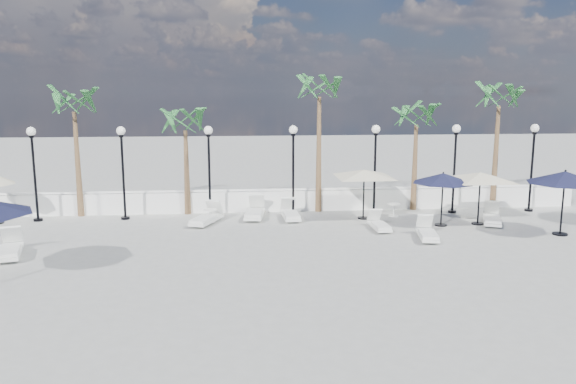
{
  "coord_description": "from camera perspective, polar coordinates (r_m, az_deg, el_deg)",
  "views": [
    {
      "loc": [
        -2.36,
        -16.73,
        5.24
      ],
      "look_at": [
        -0.45,
        3.93,
        1.5
      ],
      "focal_mm": 35.0,
      "sensor_mm": 36.0,
      "label": 1
    }
  ],
  "objects": [
    {
      "name": "lounger_2",
      "position": [
        22.67,
        -8.27,
        -2.59
      ],
      "size": [
        1.35,
        2.12,
        0.76
      ],
      "rotation": [
        0.0,
        0.0,
        -0.38
      ],
      "color": "silver",
      "rests_on": "ground"
    },
    {
      "name": "side_table_1",
      "position": [
        22.95,
        -7.91,
        -2.28
      ],
      "size": [
        0.53,
        0.53,
        0.52
      ],
      "color": "silver",
      "rests_on": "ground"
    },
    {
      "name": "lamppost_3",
      "position": [
        23.51,
        0.53,
        3.51
      ],
      "size": [
        0.36,
        0.36,
        3.84
      ],
      "color": "black",
      "rests_on": "ground"
    },
    {
      "name": "lounger_3",
      "position": [
        23.5,
        -3.39,
        -2.01
      ],
      "size": [
        0.97,
        2.2,
        0.8
      ],
      "rotation": [
        0.0,
        0.0,
        -0.13
      ],
      "color": "silver",
      "rests_on": "ground"
    },
    {
      "name": "palm_1",
      "position": [
        24.17,
        -10.4,
        6.53
      ],
      "size": [
        2.6,
        2.6,
        4.7
      ],
      "color": "brown",
      "rests_on": "ground"
    },
    {
      "name": "lamppost_2",
      "position": [
        23.42,
        -8.03,
        3.38
      ],
      "size": [
        0.36,
        0.36,
        3.84
      ],
      "color": "black",
      "rests_on": "ground"
    },
    {
      "name": "parasol_cream_sq_a",
      "position": [
        23.25,
        7.75,
        2.23
      ],
      "size": [
        4.51,
        4.51,
        2.21
      ],
      "color": "black",
      "rests_on": "ground"
    },
    {
      "name": "side_table_2",
      "position": [
        24.21,
        10.7,
        -1.67
      ],
      "size": [
        0.56,
        0.56,
        0.54
      ],
      "color": "silver",
      "rests_on": "ground"
    },
    {
      "name": "lounger_7",
      "position": [
        23.87,
        20.02,
        -2.48
      ],
      "size": [
        1.33,
        2.06,
        0.74
      ],
      "rotation": [
        0.0,
        0.0,
        -0.39
      ],
      "color": "silver",
      "rests_on": "ground"
    },
    {
      "name": "lounger_5",
      "position": [
        20.78,
        13.96,
        -4.03
      ],
      "size": [
        0.92,
        1.93,
        0.7
      ],
      "rotation": [
        0.0,
        0.0,
        -0.18
      ],
      "color": "silver",
      "rests_on": "ground"
    },
    {
      "name": "balustrade",
      "position": [
        24.81,
        0.29,
        -0.87
      ],
      "size": [
        26.0,
        0.3,
        1.01
      ],
      "color": "white",
      "rests_on": "ground"
    },
    {
      "name": "lamppost_0",
      "position": [
        24.77,
        -24.45,
        2.93
      ],
      "size": [
        0.36,
        0.36,
        3.84
      ],
      "color": "black",
      "rests_on": "ground"
    },
    {
      "name": "lamppost_5",
      "position": [
        25.2,
        16.61,
        3.53
      ],
      "size": [
        0.36,
        0.36,
        3.84
      ],
      "color": "black",
      "rests_on": "ground"
    },
    {
      "name": "palm_4",
      "position": [
        26.67,
        20.65,
        8.47
      ],
      "size": [
        2.6,
        2.6,
        5.7
      ],
      "color": "brown",
      "rests_on": "ground"
    },
    {
      "name": "palm_0",
      "position": [
        24.95,
        -20.91,
        7.93
      ],
      "size": [
        2.6,
        2.6,
        5.5
      ],
      "color": "brown",
      "rests_on": "ground"
    },
    {
      "name": "lounger_4",
      "position": [
        23.26,
        0.24,
        -2.19
      ],
      "size": [
        0.71,
        1.96,
        0.72
      ],
      "rotation": [
        0.0,
        0.0,
        0.04
      ],
      "color": "silver",
      "rests_on": "ground"
    },
    {
      "name": "lounger_1",
      "position": [
        20.15,
        -26.42,
        -5.2
      ],
      "size": [
        1.16,
        2.13,
        0.76
      ],
      "rotation": [
        0.0,
        0.0,
        0.26
      ],
      "color": "silver",
      "rests_on": "ground"
    },
    {
      "name": "ground",
      "position": [
        17.69,
        2.65,
        -7.02
      ],
      "size": [
        100.0,
        100.0,
        0.0
      ],
      "primitive_type": "plane",
      "color": "gray",
      "rests_on": "ground"
    },
    {
      "name": "lounger_6",
      "position": [
        21.8,
        9.24,
        -3.26
      ],
      "size": [
        0.61,
        1.69,
        0.63
      ],
      "rotation": [
        0.0,
        0.0,
        0.04
      ],
      "color": "silver",
      "rests_on": "ground"
    },
    {
      "name": "parasol_cream_sq_b",
      "position": [
        23.31,
        18.98,
        1.86
      ],
      "size": [
        4.48,
        4.48,
        2.25
      ],
      "color": "black",
      "rests_on": "ground"
    },
    {
      "name": "lamppost_4",
      "position": [
        24.12,
        8.85,
        3.55
      ],
      "size": [
        0.36,
        0.36,
        3.84
      ],
      "color": "black",
      "rests_on": "ground"
    },
    {
      "name": "lamppost_1",
      "position": [
        23.85,
        -16.47,
        3.18
      ],
      "size": [
        0.36,
        0.36,
        3.84
      ],
      "color": "black",
      "rests_on": "ground"
    },
    {
      "name": "parasol_navy_right",
      "position": [
        22.74,
        26.31,
        1.31
      ],
      "size": [
        2.71,
        2.71,
        2.43
      ],
      "color": "black",
      "rests_on": "ground"
    },
    {
      "name": "palm_3",
      "position": [
        25.32,
        12.93,
        7.04
      ],
      "size": [
        2.6,
        2.6,
        4.9
      ],
      "color": "brown",
      "rests_on": "ground"
    },
    {
      "name": "parasol_navy_mid",
      "position": [
        22.67,
        15.48,
        1.34
      ],
      "size": [
        2.4,
        2.4,
        2.15
      ],
      "color": "black",
      "rests_on": "ground"
    },
    {
      "name": "lamppost_6",
      "position": [
        26.69,
        23.61,
        3.45
      ],
      "size": [
        0.36,
        0.36,
        3.84
      ],
      "color": "black",
      "rests_on": "ground"
    },
    {
      "name": "palm_2",
      "position": [
        24.3,
        3.21,
        9.91
      ],
      "size": [
        2.6,
        2.6,
        6.1
      ],
      "color": "brown",
      "rests_on": "ground"
    }
  ]
}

